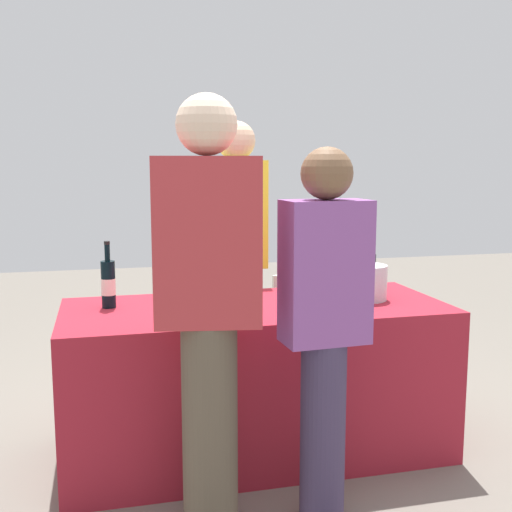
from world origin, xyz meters
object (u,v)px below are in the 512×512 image
wine_bottle_0 (108,283)px  guest_1 (324,321)px  menu_board (316,328)px  server_pouring (236,250)px  wine_bottle_1 (223,280)px  wine_glass_0 (198,296)px  wine_bottle_2 (348,275)px  wine_glass_2 (365,287)px  wine_glass_1 (218,291)px  ice_bucket (364,282)px  wine_bottle_3 (370,272)px  guest_0 (208,301)px

wine_bottle_0 → guest_1: size_ratio=0.21×
wine_bottle_0 → menu_board: 1.65m
guest_1 → server_pouring: bearing=89.3°
server_pouring → menu_board: bearing=-153.4°
wine_bottle_1 → wine_glass_0: (-0.18, -0.32, -0.01)m
wine_bottle_2 → menu_board: bearing=82.7°
wine_glass_2 → server_pouring: 0.99m
wine_bottle_2 → server_pouring: size_ratio=0.18×
wine_bottle_1 → guest_1: 0.85m
wine_glass_1 → ice_bucket: size_ratio=0.60×
wine_bottle_2 → wine_glass_0: 0.91m
wine_bottle_0 → wine_bottle_1: 0.58m
wine_bottle_0 → server_pouring: (0.77, 0.57, 0.07)m
wine_bottle_3 → wine_glass_2: bearing=-117.5°
wine_bottle_1 → guest_0: (-0.21, -0.78, 0.07)m
server_pouring → menu_board: server_pouring is taller
wine_glass_2 → menu_board: (0.13, 1.09, -0.50)m
wine_bottle_1 → menu_board: size_ratio=0.41×
wine_bottle_3 → server_pouring: (-0.65, 0.50, 0.08)m
guest_0 → menu_board: guest_0 is taller
wine_bottle_0 → wine_bottle_1: wine_bottle_0 is taller
wine_bottle_1 → ice_bucket: wine_bottle_1 is taller
server_pouring → ice_bucket: bearing=133.9°
server_pouring → guest_1: bearing=99.4°
wine_bottle_3 → wine_bottle_1: bearing=-176.4°
wine_glass_0 → guest_1: bearing=-48.5°
wine_bottle_3 → menu_board: (-0.06, 0.72, -0.50)m
guest_0 → guest_1: 0.48m
wine_bottle_2 → wine_glass_2: 0.29m
wine_bottle_0 → wine_glass_0: bearing=-36.9°
wine_bottle_0 → wine_bottle_2: (1.26, -0.01, -0.01)m
wine_bottle_2 → menu_board: wine_bottle_2 is taller
ice_bucket → guest_0: (-0.93, -0.63, 0.09)m
wine_glass_1 → wine_bottle_1: bearing=73.8°
wine_glass_0 → guest_1: (0.44, -0.50, -0.02)m
wine_glass_1 → guest_1: 0.65m
guest_0 → wine_glass_2: bearing=38.1°
wine_glass_1 → guest_1: bearing=-59.7°
wine_glass_1 → menu_board: wine_glass_1 is taller
guest_1 → wine_glass_2: bearing=48.0°
wine_bottle_1 → server_pouring: size_ratio=0.18×
wine_glass_0 → menu_board: wine_glass_0 is taller
ice_bucket → server_pouring: server_pouring is taller
wine_bottle_0 → wine_bottle_2: bearing=-0.7°
wine_bottle_2 → guest_1: size_ratio=0.21×
wine_glass_1 → ice_bucket: ice_bucket is taller
wine_bottle_0 → guest_0: bearing=-63.9°
ice_bucket → wine_glass_0: bearing=-169.4°
wine_bottle_0 → wine_glass_1: bearing=-24.4°
wine_bottle_3 → wine_glass_1: 0.96m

